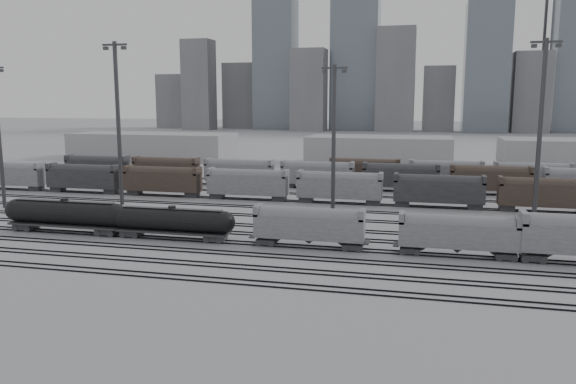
% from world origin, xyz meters
% --- Properties ---
extents(ground, '(900.00, 900.00, 0.00)m').
position_xyz_m(ground, '(0.00, 0.00, 0.00)').
color(ground, '#B7B6BB').
rests_on(ground, ground).
extents(tracks, '(220.00, 71.50, 0.16)m').
position_xyz_m(tracks, '(0.00, 17.50, 0.08)').
color(tracks, black).
rests_on(tracks, ground).
extents(tank_car_a, '(18.63, 3.10, 4.60)m').
position_xyz_m(tank_car_a, '(-25.51, 1.00, 2.66)').
color(tank_car_a, '#252527').
rests_on(tank_car_a, ground).
extents(tank_car_b, '(17.24, 2.87, 4.26)m').
position_xyz_m(tank_car_b, '(-9.52, 1.00, 2.47)').
color(tank_car_b, '#252527').
rests_on(tank_car_b, ground).
extents(hopper_car_a, '(13.74, 2.73, 4.92)m').
position_xyz_m(hopper_car_a, '(8.77, 1.00, 3.04)').
color(hopper_car_a, '#252527').
rests_on(hopper_car_a, ground).
extents(hopper_car_b, '(13.56, 2.69, 4.85)m').
position_xyz_m(hopper_car_b, '(26.46, 1.00, 3.00)').
color(hopper_car_b, '#252527').
rests_on(hopper_car_b, ground).
extents(light_mast_b, '(4.46, 0.71, 27.89)m').
position_xyz_m(light_mast_b, '(-28.94, 21.92, 14.79)').
color(light_mast_b, '#37373A').
rests_on(light_mast_b, ground).
extents(light_mast_c, '(3.69, 0.59, 23.04)m').
position_xyz_m(light_mast_c, '(9.62, 14.35, 12.22)').
color(light_mast_c, '#37373A').
rests_on(light_mast_c, ground).
extents(light_mast_d, '(4.30, 0.69, 26.89)m').
position_xyz_m(light_mast_d, '(38.73, 23.48, 14.27)').
color(light_mast_d, '#37373A').
rests_on(light_mast_d, ground).
extents(bg_string_near, '(151.00, 3.00, 5.60)m').
position_xyz_m(bg_string_near, '(8.00, 32.00, 2.80)').
color(bg_string_near, gray).
rests_on(bg_string_near, ground).
extents(bg_string_mid, '(151.00, 3.00, 5.60)m').
position_xyz_m(bg_string_mid, '(18.00, 48.00, 2.80)').
color(bg_string_mid, '#252527').
rests_on(bg_string_mid, ground).
extents(bg_string_far, '(66.00, 3.00, 5.60)m').
position_xyz_m(bg_string_far, '(35.50, 56.00, 2.80)').
color(bg_string_far, '#45352B').
rests_on(bg_string_far, ground).
extents(warehouse_left, '(50.00, 18.00, 8.00)m').
position_xyz_m(warehouse_left, '(-60.00, 95.00, 4.00)').
color(warehouse_left, '#949496').
rests_on(warehouse_left, ground).
extents(warehouse_mid, '(40.00, 18.00, 8.00)m').
position_xyz_m(warehouse_mid, '(10.00, 95.00, 4.00)').
color(warehouse_mid, '#949496').
rests_on(warehouse_mid, ground).
extents(warehouse_right, '(35.00, 18.00, 8.00)m').
position_xyz_m(warehouse_right, '(60.00, 95.00, 4.00)').
color(warehouse_right, '#949496').
rests_on(warehouse_right, ground).
extents(skyline, '(316.00, 22.40, 95.00)m').
position_xyz_m(skyline, '(10.84, 280.00, 34.73)').
color(skyline, gray).
rests_on(skyline, ground).
extents(crane_left, '(42.00, 1.80, 100.00)m').
position_xyz_m(crane_left, '(-28.74, 305.00, 57.39)').
color(crane_left, '#37373A').
rests_on(crane_left, ground).
extents(crane_right, '(42.00, 1.80, 100.00)m').
position_xyz_m(crane_right, '(91.26, 305.00, 57.39)').
color(crane_right, '#37373A').
rests_on(crane_right, ground).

